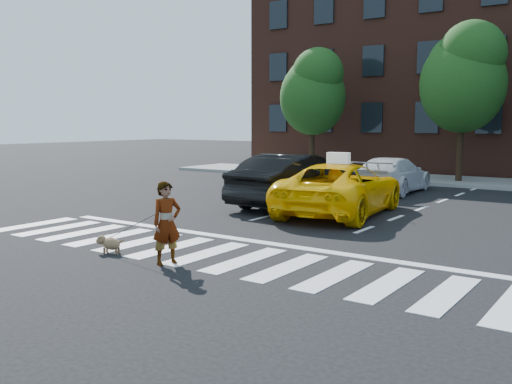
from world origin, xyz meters
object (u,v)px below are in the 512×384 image
white_suv (392,175)px  tree_left (313,89)px  woman (167,223)px  taxi (341,189)px  tree_mid (464,74)px  dog (109,243)px  black_sedan (296,180)px

white_suv → tree_left: bearing=-39.8°
tree_left → woman: size_ratio=4.02×
taxi → woman: (-0.04, -7.43, 0.04)m
white_suv → taxi: bearing=94.4°
taxi → tree_left: bearing=-64.1°
tree_left → tree_mid: 7.51m
tree_left → taxi: (6.94, -10.67, -3.67)m
woman → dog: size_ratio=2.55×
tree_left → black_sedan: bearing=-63.6°
tree_mid → white_suv: 6.42m
tree_mid → woman: tree_mid is taller
white_suv → woman: 13.39m
black_sedan → white_suv: black_sedan is taller
tree_mid → black_sedan: tree_mid is taller
taxi → white_suv: taxi is taller
white_suv → woman: size_ratio=2.97×
taxi → black_sedan: bearing=-26.0°
taxi → dog: taxi is taller
tree_left → woman: (6.90, -18.10, -3.63)m
taxi → black_sedan: (-1.97, 0.67, 0.09)m
tree_left → white_suv: 8.65m
black_sedan → woman: black_sedan is taller
tree_left → woman: 19.70m
tree_left → woman: tree_left is taller
tree_left → tree_mid: tree_mid is taller
white_suv → dog: size_ratio=7.57×
woman → tree_mid: bearing=19.9°
tree_left → white_suv: bearing=-37.2°
tree_left → tree_mid: (7.50, -0.00, 0.41)m
dog → tree_left: bearing=85.8°
taxi → white_suv: bearing=-90.2°
taxi → dog: bearing=70.0°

